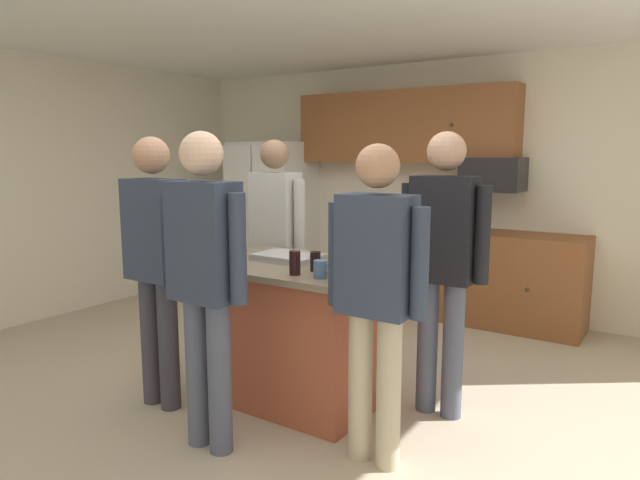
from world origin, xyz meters
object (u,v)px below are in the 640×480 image
at_px(kitchen_island, 295,330).
at_px(person_guest_by_door, 376,284).
at_px(mug_blue_stoneware, 338,262).
at_px(mug_ceramic_white, 321,269).
at_px(microwave_over_range, 493,175).
at_px(glass_pilsner, 241,248).
at_px(person_elder_center, 156,253).
at_px(person_host_foreground, 443,254).
at_px(person_guest_left, 275,232).
at_px(person_guest_right, 205,270).
at_px(tumbler_amber, 358,251).
at_px(refrigerator, 272,217).
at_px(glass_stout_tall, 315,261).
at_px(serving_tray, 288,257).
at_px(glass_short_whisky, 295,263).

height_order(kitchen_island, person_guest_by_door, person_guest_by_door).
xyz_separation_m(mug_blue_stoneware, mug_ceramic_white, (0.05, -0.27, 0.01)).
height_order(microwave_over_range, glass_pilsner, microwave_over_range).
relative_size(person_elder_center, mug_blue_stoneware, 13.53).
bearing_deg(person_host_foreground, person_guest_left, -30.07).
bearing_deg(person_guest_right, person_host_foreground, -38.24).
distance_m(person_guest_left, tumbler_amber, 1.04).
bearing_deg(refrigerator, mug_blue_stoneware, -44.69).
xyz_separation_m(person_guest_by_door, mug_blue_stoneware, (-0.48, 0.41, -0.00)).
height_order(glass_stout_tall, mug_ceramic_white, glass_stout_tall).
bearing_deg(serving_tray, person_guest_right, -84.82).
xyz_separation_m(person_elder_center, glass_stout_tall, (0.93, 0.44, -0.02)).
bearing_deg(kitchen_island, glass_short_whisky, -53.92).
relative_size(person_host_foreground, glass_pilsner, 13.92).
bearing_deg(glass_stout_tall, person_elder_center, -154.76).
xyz_separation_m(person_host_foreground, person_guest_by_door, (-0.07, -0.74, -0.05)).
xyz_separation_m(person_guest_right, person_guest_left, (-0.62, 1.41, -0.00)).
height_order(tumbler_amber, serving_tray, tumbler_amber).
bearing_deg(person_guest_left, person_guest_by_door, 8.41).
bearing_deg(glass_stout_tall, person_guest_left, 140.01).
relative_size(refrigerator, person_guest_right, 1.01).
bearing_deg(glass_pilsner, person_guest_right, -61.00).
bearing_deg(refrigerator, person_guest_right, -57.16).
bearing_deg(glass_stout_tall, person_guest_right, -112.74).
relative_size(refrigerator, glass_pilsner, 13.93).
distance_m(person_guest_left, mug_ceramic_white, 1.37).
bearing_deg(refrigerator, kitchen_island, -48.91).
height_order(person_guest_left, mug_blue_stoneware, person_guest_left).
relative_size(person_guest_by_door, glass_pilsner, 13.29).
bearing_deg(glass_stout_tall, person_host_foreground, 35.58).
bearing_deg(serving_tray, person_guest_by_door, -27.36).
relative_size(mug_blue_stoneware, serving_tray, 0.29).
distance_m(tumbler_amber, serving_tray, 0.47).
height_order(person_guest_right, glass_pilsner, person_guest_right).
height_order(microwave_over_range, glass_stout_tall, microwave_over_range).
distance_m(person_guest_left, glass_short_whisky, 1.25).
distance_m(refrigerator, serving_tray, 3.03).
distance_m(kitchen_island, person_guest_left, 1.04).
xyz_separation_m(kitchen_island, mug_ceramic_white, (0.40, -0.29, 0.51)).
bearing_deg(kitchen_island, microwave_over_range, 77.62).
bearing_deg(refrigerator, person_guest_by_door, -43.99).
bearing_deg(person_guest_by_door, tumbler_amber, -26.58).
height_order(mug_blue_stoneware, glass_pilsner, glass_pilsner).
xyz_separation_m(kitchen_island, person_host_foreground, (0.90, 0.31, 0.56)).
height_order(kitchen_island, glass_short_whisky, glass_short_whisky).
distance_m(refrigerator, tumbler_amber, 3.19).
height_order(glass_pilsner, serving_tray, glass_pilsner).
relative_size(person_host_foreground, mug_ceramic_white, 14.36).
xyz_separation_m(microwave_over_range, tumbler_amber, (-0.21, -2.22, -0.44)).
height_order(refrigerator, kitchen_island, refrigerator).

